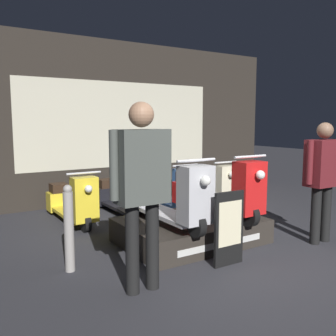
{
  "coord_description": "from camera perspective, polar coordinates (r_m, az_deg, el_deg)",
  "views": [
    {
      "loc": [
        -3.26,
        -2.96,
        1.62
      ],
      "look_at": [
        -0.16,
        1.95,
        0.89
      ],
      "focal_mm": 40.0,
      "sensor_mm": 36.0,
      "label": 1
    }
  ],
  "objects": [
    {
      "name": "ground_plane",
      "position": [
        4.7,
        14.9,
        -13.28
      ],
      "size": [
        30.0,
        30.0,
        0.0
      ],
      "primitive_type": "plane",
      "color": "#2D2D33"
    },
    {
      "name": "shop_wall_back",
      "position": [
        7.71,
        -7.3,
        6.94
      ],
      "size": [
        7.51,
        0.09,
        3.2
      ],
      "color": "#28231E",
      "rests_on": "ground_plane"
    },
    {
      "name": "display_platform",
      "position": [
        5.12,
        3.46,
        -9.46
      ],
      "size": [
        1.83,
        1.28,
        0.32
      ],
      "color": "#2D2823",
      "rests_on": "ground_plane"
    },
    {
      "name": "scooter_display_left",
      "position": [
        4.72,
        -0.09,
        -4.74
      ],
      "size": [
        0.51,
        1.72,
        0.89
      ],
      "color": "black",
      "rests_on": "display_platform"
    },
    {
      "name": "scooter_display_right",
      "position": [
        5.2,
        7.62,
        -3.7
      ],
      "size": [
        0.51,
        1.72,
        0.89
      ],
      "color": "black",
      "rests_on": "display_platform"
    },
    {
      "name": "scooter_backrow_0",
      "position": [
        6.21,
        -14.44,
        -5.07
      ],
      "size": [
        0.51,
        1.72,
        0.89
      ],
      "color": "black",
      "rests_on": "ground_plane"
    },
    {
      "name": "scooter_backrow_1",
      "position": [
        6.53,
        -6.92,
        -4.29
      ],
      "size": [
        0.51,
        1.72,
        0.89
      ],
      "color": "black",
      "rests_on": "ground_plane"
    },
    {
      "name": "scooter_backrow_2",
      "position": [
        6.95,
        -0.22,
        -3.54
      ],
      "size": [
        0.51,
        1.72,
        0.89
      ],
      "color": "black",
      "rests_on": "ground_plane"
    },
    {
      "name": "scooter_backrow_3",
      "position": [
        7.46,
        5.63,
        -2.83
      ],
      "size": [
        0.51,
        1.72,
        0.89
      ],
      "color": "black",
      "rests_on": "ground_plane"
    },
    {
      "name": "person_left_browsing",
      "position": [
        3.48,
        -4.01,
        -1.7
      ],
      "size": [
        0.64,
        0.27,
        1.8
      ],
      "color": "black",
      "rests_on": "ground_plane"
    },
    {
      "name": "person_right_browsing",
      "position": [
        5.33,
        22.54,
        -0.52
      ],
      "size": [
        0.64,
        0.27,
        1.61
      ],
      "color": "black",
      "rests_on": "ground_plane"
    },
    {
      "name": "price_sign_board",
      "position": [
        4.3,
        9.27,
        -9.06
      ],
      "size": [
        0.4,
        0.04,
        0.85
      ],
      "color": "black",
      "rests_on": "ground_plane"
    },
    {
      "name": "street_bollard",
      "position": [
        4.2,
        -14.86,
        -8.91
      ],
      "size": [
        0.11,
        0.11,
        0.95
      ],
      "color": "gray",
      "rests_on": "ground_plane"
    }
  ]
}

